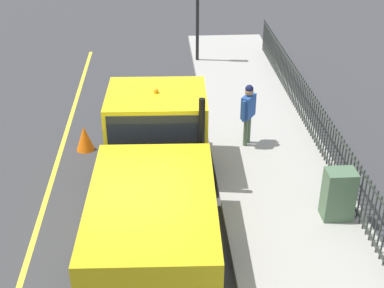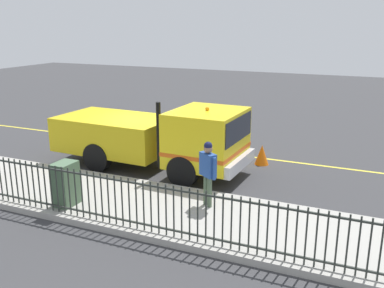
{
  "view_description": "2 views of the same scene",
  "coord_description": "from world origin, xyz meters",
  "px_view_note": "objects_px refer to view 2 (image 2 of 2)",
  "views": [
    {
      "loc": [
        0.61,
        -8.66,
        7.1
      ],
      "look_at": [
        1.31,
        2.05,
        1.19
      ],
      "focal_mm": 49.8,
      "sensor_mm": 36.0,
      "label": 1
    },
    {
      "loc": [
        12.47,
        7.62,
        4.72
      ],
      "look_at": [
        1.11,
        2.59,
        1.22
      ],
      "focal_mm": 40.28,
      "sensor_mm": 36.0,
      "label": 2
    }
  ],
  "objects_px": {
    "work_truck": "(162,135)",
    "worker_standing": "(208,167)",
    "traffic_cone": "(262,155)",
    "utility_cabinet": "(66,184)"
  },
  "relations": [
    {
      "from": "worker_standing",
      "to": "traffic_cone",
      "type": "relative_size",
      "value": 2.48
    },
    {
      "from": "work_truck",
      "to": "worker_standing",
      "type": "bearing_deg",
      "value": 48.71
    },
    {
      "from": "work_truck",
      "to": "worker_standing",
      "type": "relative_size",
      "value": 3.89
    },
    {
      "from": "work_truck",
      "to": "utility_cabinet",
      "type": "height_order",
      "value": "work_truck"
    },
    {
      "from": "worker_standing",
      "to": "utility_cabinet",
      "type": "distance_m",
      "value": 3.68
    },
    {
      "from": "work_truck",
      "to": "utility_cabinet",
      "type": "distance_m",
      "value": 3.96
    },
    {
      "from": "worker_standing",
      "to": "utility_cabinet",
      "type": "xyz_separation_m",
      "value": [
        1.41,
        -3.37,
        -0.48
      ]
    },
    {
      "from": "traffic_cone",
      "to": "work_truck",
      "type": "bearing_deg",
      "value": -56.05
    },
    {
      "from": "work_truck",
      "to": "worker_standing",
      "type": "xyz_separation_m",
      "value": [
        2.44,
        2.58,
        0.01
      ]
    },
    {
      "from": "work_truck",
      "to": "traffic_cone",
      "type": "relative_size",
      "value": 9.63
    }
  ]
}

